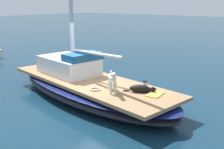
# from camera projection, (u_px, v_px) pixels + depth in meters

# --- Properties ---
(ground_plane) EXTENTS (120.00, 120.00, 0.00)m
(ground_plane) POSITION_uv_depth(u_px,v_px,m) (90.00, 98.00, 9.35)
(ground_plane) COLOR #143347
(sailboat_main) EXTENTS (3.38, 7.49, 0.66)m
(sailboat_main) POSITION_uv_depth(u_px,v_px,m) (89.00, 89.00, 9.26)
(sailboat_main) COLOR black
(sailboat_main) RESTS_ON ground
(cabin_house) EXTENTS (1.66, 2.38, 0.84)m
(cabin_house) POSITION_uv_depth(u_px,v_px,m) (70.00, 64.00, 9.89)
(cabin_house) COLOR silver
(cabin_house) RESTS_ON sailboat_main
(dog_black) EXTENTS (0.58, 0.85, 0.22)m
(dog_black) POSITION_uv_depth(u_px,v_px,m) (141.00, 89.00, 7.88)
(dog_black) COLOR black
(dog_black) RESTS_ON sailboat_main
(dog_white) EXTENTS (0.71, 0.73, 0.70)m
(dog_white) POSITION_uv_depth(u_px,v_px,m) (113.00, 78.00, 7.76)
(dog_white) COLOR silver
(dog_white) RESTS_ON sailboat_main
(deck_winch) EXTENTS (0.16, 0.16, 0.21)m
(deck_winch) POSITION_uv_depth(u_px,v_px,m) (145.00, 84.00, 8.34)
(deck_winch) COLOR #B7B7BC
(deck_winch) RESTS_ON sailboat_main
(coiled_rope) EXTENTS (0.32, 0.32, 0.04)m
(coiled_rope) POSITION_uv_depth(u_px,v_px,m) (95.00, 89.00, 8.10)
(coiled_rope) COLOR beige
(coiled_rope) RESTS_ON sailboat_main
(deck_towel) EXTENTS (0.60, 0.43, 0.03)m
(deck_towel) POSITION_uv_depth(u_px,v_px,m) (155.00, 94.00, 7.67)
(deck_towel) COLOR #D8D14C
(deck_towel) RESTS_ON sailboat_main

